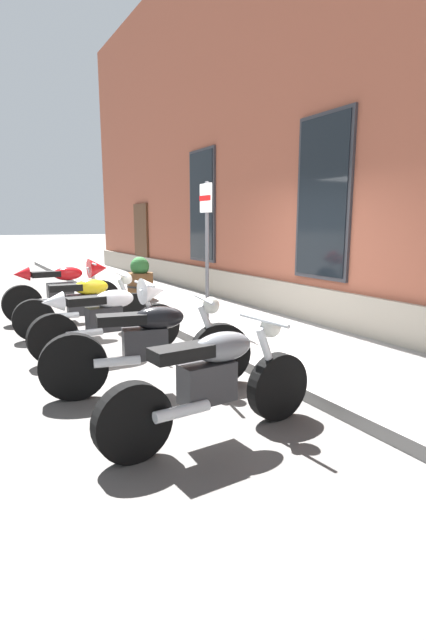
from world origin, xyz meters
name	(u,v)px	position (x,y,z in m)	size (l,w,h in m)	color
ground_plane	(195,346)	(0.00, 0.00, 0.00)	(140.00, 140.00, 0.00)	#565451
sidewalk	(261,333)	(0.00, 1.13, 0.06)	(30.80, 2.25, 0.13)	slate
motorcycle_red_sport	(67,287)	(-2.84, -1.17, 0.58)	(0.62, 2.08, 1.08)	black
motorcycle_yellow_naked	(87,305)	(-1.41, -1.17, 0.47)	(0.62, 2.14, 0.94)	black
motorcycle_white_sport	(114,314)	(-0.12, -1.13, 0.55)	(0.62, 2.05, 1.00)	black
motorcycle_black_naked	(152,346)	(1.43, -1.20, 0.48)	(0.66, 2.18, 0.96)	black
motorcycle_grey_naked	(215,382)	(2.69, -1.15, 0.47)	(0.62, 1.99, 0.94)	black
parking_sign	(207,232)	(-0.89, 0.65, 1.57)	(0.36, 0.07, 2.22)	#4C4C51
barrel_planter	(140,281)	(-3.73, 0.53, 0.51)	(0.58, 0.58, 0.89)	brown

